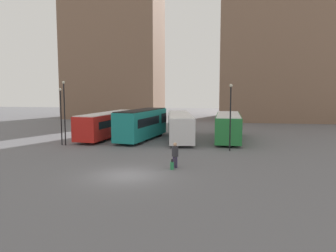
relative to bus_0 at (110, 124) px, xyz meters
The scene contains 12 objects.
ground_plane 17.83m from the bus_0, 67.76° to the right, with size 160.00×160.00×0.00m, color slate.
building_block_left 33.66m from the bus_0, 106.06° to the left, with size 17.85×13.23×36.82m.
building_block_right 43.12m from the bus_0, 47.15° to the left, with size 26.81×17.48×43.10m.
bus_0 is the anchor object (origin of this frame).
bus_1 4.39m from the bus_0, 18.10° to the right, with size 3.95×9.89×3.29m.
bus_2 8.22m from the bus_0, ahead, with size 4.22×12.08×2.83m.
bus_3 13.46m from the bus_0, ahead, with size 2.81×10.61×2.84m.
traveler 16.81m from the bus_0, 55.83° to the right, with size 0.54×0.54×1.78m.
suitcase 17.18m from the bus_0, 57.18° to the right, with size 0.29×0.37×0.74m.
lamp_post_0 6.89m from the bus_0, 115.58° to the right, with size 0.28×0.28×5.60m.
lamp_post_1 6.94m from the bus_0, 111.64° to the right, with size 0.28×0.28×6.27m.
lamp_post_2 15.14m from the bus_0, 26.69° to the right, with size 0.28×0.28×5.93m.
Camera 1 is at (5.60, -19.61, 5.33)m, focal length 35.00 mm.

